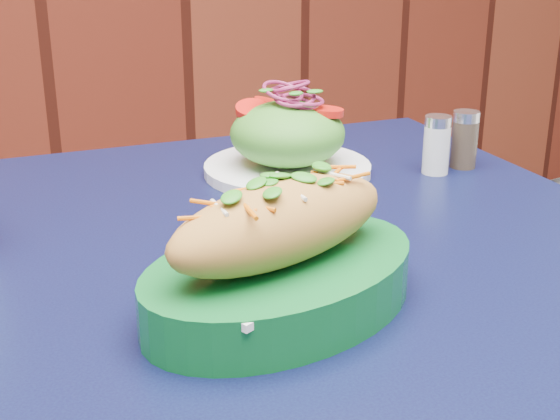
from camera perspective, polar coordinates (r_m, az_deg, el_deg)
cafe_table at (r=0.74m, az=-2.33°, el=-9.64°), size 0.93×0.93×0.75m
banh_mi_basket at (r=0.59m, az=0.07°, el=-3.51°), size 0.27×0.20×0.11m
salad_plate at (r=0.92m, az=0.55°, el=5.10°), size 0.20×0.20×0.11m
salt_shaker at (r=0.94m, az=11.38°, el=4.69°), size 0.03×0.03×0.07m
pepper_shaker at (r=0.97m, az=13.35°, el=5.04°), size 0.03×0.03×0.07m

